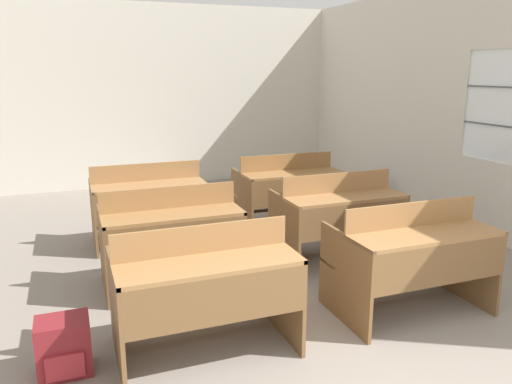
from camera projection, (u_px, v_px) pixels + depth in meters
name	position (u px, v px, depth m)	size (l,w,h in m)	color
wall_back	(167.00, 96.00, 8.44)	(5.89, 0.06, 3.00)	beige
wall_right_with_window	(452.00, 106.00, 6.25)	(0.06, 7.13, 3.00)	beige
bench_front_left	(205.00, 287.00, 3.43)	(1.22, 0.76, 0.92)	brown
bench_front_right	(413.00, 256.00, 4.00)	(1.22, 0.76, 0.92)	brown
bench_second_left	(171.00, 234.00, 4.53)	(1.22, 0.76, 0.92)	brown
bench_second_right	(338.00, 215.00, 5.12)	(1.22, 0.76, 0.92)	brown
bench_third_left	(148.00, 201.00, 5.65)	(1.22, 0.76, 0.92)	brown
bench_third_right	(288.00, 189.00, 6.26)	(1.22, 0.76, 0.92)	brown
wastepaper_bin	(367.00, 188.00, 7.55)	(0.28, 0.28, 0.38)	#33477A
schoolbag	(64.00, 347.00, 3.23)	(0.34, 0.28, 0.38)	maroon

